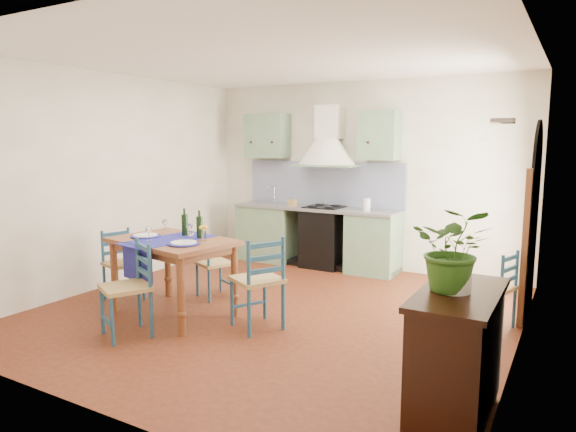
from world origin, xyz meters
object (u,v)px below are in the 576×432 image
object	(u,v)px
chair_near	(129,288)
potted_plant	(454,249)
dining_table	(172,248)
sideboard	(456,352)

from	to	relation	value
chair_near	potted_plant	size ratio (longest dim) A/B	1.65
dining_table	chair_near	world-z (taller)	dining_table
dining_table	sideboard	size ratio (longest dim) A/B	1.40
chair_near	potted_plant	xyz separation A→B (m)	(3.10, -0.07, 0.73)
potted_plant	chair_near	bearing A→B (deg)	178.68
chair_near	sideboard	size ratio (longest dim) A/B	0.90
chair_near	potted_plant	world-z (taller)	potted_plant
chair_near	potted_plant	bearing A→B (deg)	-1.32
chair_near	potted_plant	distance (m)	3.19
sideboard	potted_plant	xyz separation A→B (m)	(-0.04, -0.02, 0.71)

